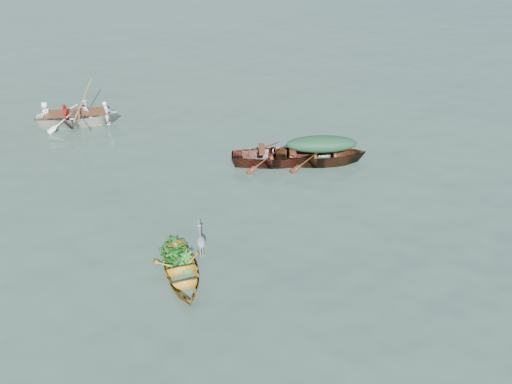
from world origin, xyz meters
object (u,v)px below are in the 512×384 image
(open_wooden_boat, at_px, (277,164))
(heron, at_px, (201,247))
(rowed_boat, at_px, (80,125))
(yellow_dinghy, at_px, (182,278))
(green_tarp_boat, at_px, (320,163))

(open_wooden_boat, bearing_deg, heron, 155.87)
(rowed_boat, bearing_deg, yellow_dinghy, -157.58)
(green_tarp_boat, bearing_deg, rowed_boat, 70.92)
(green_tarp_boat, height_order, open_wooden_boat, green_tarp_boat)
(yellow_dinghy, height_order, open_wooden_boat, open_wooden_boat)
(yellow_dinghy, relative_size, heron, 3.09)
(yellow_dinghy, bearing_deg, green_tarp_boat, 35.58)
(yellow_dinghy, bearing_deg, rowed_boat, 103.62)
(yellow_dinghy, bearing_deg, heron, 5.19)
(heron, bearing_deg, yellow_dinghy, -174.81)
(open_wooden_boat, bearing_deg, rowed_boat, 67.36)
(open_wooden_boat, bearing_deg, green_tarp_boat, -90.10)
(heron, bearing_deg, open_wooden_boat, 50.62)
(green_tarp_boat, bearing_deg, open_wooden_boat, 90.00)
(open_wooden_boat, relative_size, heron, 4.45)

